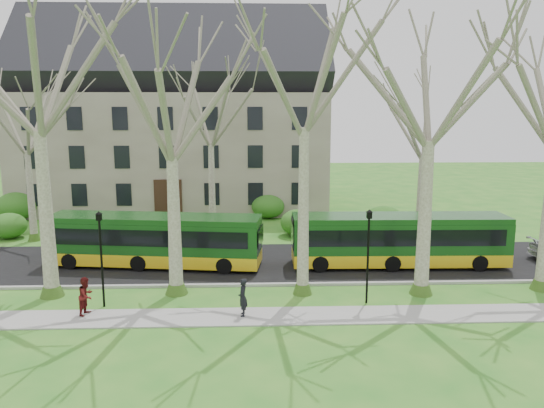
{
  "coord_description": "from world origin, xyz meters",
  "views": [
    {
      "loc": [
        0.78,
        -24.06,
        8.97
      ],
      "look_at": [
        1.78,
        3.0,
        3.94
      ],
      "focal_mm": 35.0,
      "sensor_mm": 36.0,
      "label": 1
    }
  ],
  "objects_px": {
    "pedestrian_a": "(243,297)",
    "pedestrian_b": "(86,296)",
    "bus_lead": "(155,240)",
    "bus_follow": "(399,240)"
  },
  "relations": [
    {
      "from": "bus_lead",
      "to": "bus_follow",
      "type": "bearing_deg",
      "value": 5.62
    },
    {
      "from": "bus_follow",
      "to": "pedestrian_a",
      "type": "height_order",
      "value": "bus_follow"
    },
    {
      "from": "bus_follow",
      "to": "pedestrian_a",
      "type": "distance_m",
      "value": 11.16
    },
    {
      "from": "pedestrian_a",
      "to": "pedestrian_b",
      "type": "bearing_deg",
      "value": -95.53
    },
    {
      "from": "pedestrian_a",
      "to": "pedestrian_b",
      "type": "height_order",
      "value": "pedestrian_b"
    },
    {
      "from": "bus_lead",
      "to": "pedestrian_a",
      "type": "relative_size",
      "value": 7.22
    },
    {
      "from": "bus_lead",
      "to": "pedestrian_a",
      "type": "xyz_separation_m",
      "value": [
        5.07,
        -7.49,
        -0.66
      ]
    },
    {
      "from": "pedestrian_a",
      "to": "bus_lead",
      "type": "bearing_deg",
      "value": -147.98
    },
    {
      "from": "bus_lead",
      "to": "pedestrian_a",
      "type": "distance_m",
      "value": 9.07
    },
    {
      "from": "bus_follow",
      "to": "pedestrian_a",
      "type": "xyz_separation_m",
      "value": [
        -8.67,
        -7.0,
        -0.67
      ]
    }
  ]
}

